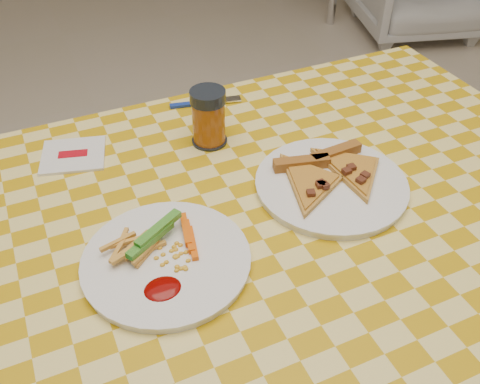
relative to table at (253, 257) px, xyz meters
name	(u,v)px	position (x,y,z in m)	size (l,w,h in m)	color
table	(253,257)	(0.00, 0.00, 0.00)	(1.28, 0.88, 0.76)	silver
plate_left	(166,262)	(-0.15, -0.02, 0.08)	(0.25, 0.25, 0.01)	white
plate_right	(331,185)	(0.16, 0.03, 0.08)	(0.26, 0.26, 0.01)	white
fries_veggies	(157,250)	(-0.16, -0.01, 0.10)	(0.16, 0.15, 0.04)	gold
pizza_slices	(329,174)	(0.17, 0.04, 0.09)	(0.24, 0.22, 0.02)	gold
drink_glass	(209,118)	(0.02, 0.25, 0.13)	(0.07, 0.07, 0.11)	black
napkin	(73,155)	(-0.23, 0.31, 0.08)	(0.14, 0.13, 0.01)	white
fork	(207,102)	(0.07, 0.38, 0.08)	(0.15, 0.05, 0.01)	navy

